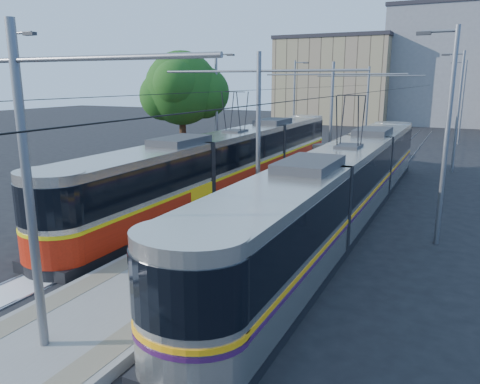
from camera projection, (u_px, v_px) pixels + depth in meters
The scene contains 13 objects.
ground at pixel (152, 288), 14.15m from camera, with size 160.00×160.00×0.00m, color black.
platform at pixel (316, 179), 29.01m from camera, with size 4.00×50.00×0.30m, color gray.
tactile_strip_left at pixel (294, 175), 29.59m from camera, with size 0.70×50.00×0.01m, color gray.
tactile_strip_right at pixel (339, 179), 28.36m from camera, with size 0.70×50.00×0.01m, color gray.
rails at pixel (316, 181), 29.04m from camera, with size 8.71×70.00×0.03m.
tram_left at pixel (235, 160), 26.68m from camera, with size 2.43×28.50×5.50m.
tram_right at pixel (347, 180), 20.56m from camera, with size 2.43×28.10×5.50m.
catenary at pixel (303, 110), 25.50m from camera, with size 9.20×70.00×7.00m.
street_lamps at pixel (335, 110), 31.57m from camera, with size 15.18×38.22×8.00m.
shelter at pixel (320, 161), 27.70m from camera, with size 0.77×1.07×2.17m.
tree at pixel (187, 90), 32.42m from camera, with size 5.59×5.17×8.12m.
building_left at pixel (337, 80), 69.50m from camera, with size 16.32×12.24×12.32m.
building_centre at pixel (457, 66), 65.79m from camera, with size 18.36×14.28×16.19m.
Camera 1 is at (8.11, -10.62, 6.11)m, focal length 35.00 mm.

